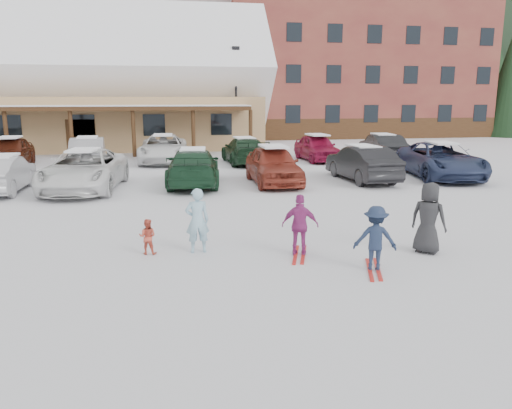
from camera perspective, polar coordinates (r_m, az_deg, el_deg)
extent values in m
plane|color=silver|center=(11.19, -0.59, -6.13)|extent=(160.00, 160.00, 0.00)
cube|color=black|center=(96.75, -9.89, 21.07)|extent=(300.00, 70.00, 38.00)
cube|color=tan|center=(39.18, -21.26, 8.74)|extent=(28.00, 10.00, 3.60)
cube|color=#422814|center=(33.07, -23.36, 10.04)|extent=(25.20, 2.60, 0.25)
cube|color=white|center=(39.20, -21.68, 14.19)|extent=(29.12, 9.69, 9.69)
cube|color=maroon|center=(51.71, 10.06, 14.62)|extent=(24.00, 14.00, 12.00)
cube|color=maroon|center=(48.54, -7.91, 13.10)|extent=(7.00, 12.60, 9.00)
cube|color=#422814|center=(45.25, 12.91, 8.44)|extent=(24.00, 0.10, 1.80)
cylinder|color=black|center=(35.28, -2.29, 11.78)|extent=(0.16, 0.16, 6.70)
cube|color=black|center=(35.44, -2.34, 17.41)|extent=(0.50, 0.25, 0.25)
cylinder|color=black|center=(53.14, 26.61, 7.71)|extent=(0.60, 0.60, 1.32)
cone|color=black|center=(53.14, 27.19, 13.73)|extent=(4.84, 4.84, 9.90)
cylinder|color=black|center=(55.11, -2.30, 8.94)|extent=(0.60, 0.60, 1.08)
cone|color=black|center=(55.06, -2.34, 13.71)|extent=(3.96, 3.96, 8.10)
cylinder|color=black|center=(66.93, 22.19, 8.74)|extent=(0.60, 0.60, 1.38)
cone|color=black|center=(66.95, 22.60, 13.75)|extent=(5.06, 5.06, 10.35)
imported|color=#95C1D4|center=(11.48, -6.73, -1.83)|extent=(0.57, 0.39, 1.51)
imported|color=#CF503B|center=(11.62, -12.29, -3.60)|extent=(0.46, 0.40, 0.82)
imported|color=#1C2843|center=(10.52, 13.48, -3.79)|extent=(0.99, 0.76, 1.36)
cube|color=red|center=(10.71, 13.30, -7.21)|extent=(0.64, 1.39, 0.03)
imported|color=#A2327D|center=(11.24, 5.07, -2.37)|extent=(0.89, 0.58, 1.40)
cube|color=red|center=(11.42, 5.01, -5.71)|extent=(0.63, 1.39, 0.03)
imported|color=#272729|center=(12.01, 19.11, -1.46)|extent=(0.93, 0.94, 1.64)
imported|color=#B5B6BA|center=(21.09, -27.01, 3.10)|extent=(1.48, 4.22, 1.39)
imported|color=white|center=(20.36, -19.02, 3.74)|extent=(3.12, 5.87, 1.57)
imported|color=#1A4027|center=(20.57, -7.17, 4.26)|extent=(2.52, 5.27, 1.48)
imported|color=#973727|center=(20.76, 1.99, 4.54)|extent=(1.87, 4.62, 1.57)
imported|color=black|center=(21.99, 12.03, 4.62)|extent=(1.84, 4.67, 1.51)
imported|color=navy|center=(23.86, 20.35, 4.77)|extent=(3.42, 5.97, 1.57)
imported|color=#572112|center=(28.96, -26.23, 5.40)|extent=(2.06, 4.61, 1.54)
imported|color=#9E9EA2|center=(27.43, -18.62, 5.71)|extent=(2.03, 4.79, 1.54)
imported|color=white|center=(28.26, -10.54, 6.30)|extent=(2.81, 5.65, 1.54)
imported|color=#193620|center=(27.27, -1.34, 6.17)|extent=(2.15, 4.95, 1.42)
imported|color=#9C153D|center=(28.80, 7.00, 6.46)|extent=(1.91, 4.43, 1.49)
imported|color=black|center=(29.66, 14.23, 6.36)|extent=(2.07, 4.70, 1.50)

